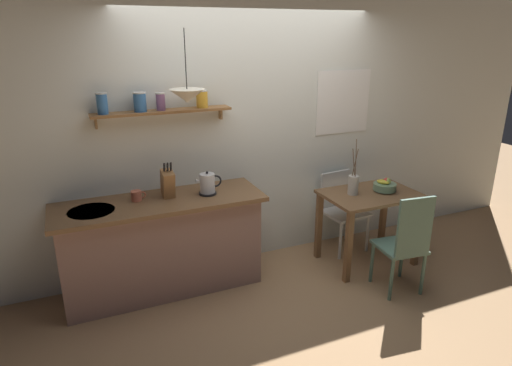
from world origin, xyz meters
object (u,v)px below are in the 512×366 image
coffee_mug_by_sink (137,196)px  dining_chair_far (341,206)px  electric_kettle (208,184)px  knife_block (168,183)px  pendant_lamp (187,96)px  twig_vase (353,184)px  fruit_bowl (385,186)px  dining_chair_near (406,241)px  dining_table (370,206)px

coffee_mug_by_sink → dining_chair_far: bearing=1.3°
electric_kettle → knife_block: bearing=169.9°
pendant_lamp → twig_vase: bearing=-8.0°
fruit_bowl → pendant_lamp: bearing=171.7°
dining_chair_near → knife_block: knife_block is taller
dining_chair_far → knife_block: bearing=-177.8°
dining_chair_near → twig_vase: size_ratio=1.74×
fruit_bowl → coffee_mug_by_sink: size_ratio=1.77×
fruit_bowl → electric_kettle: (-1.78, 0.28, 0.17)m
dining_chair_near → twig_vase: (-0.12, 0.67, 0.34)m
knife_block → twig_vase: bearing=-9.0°
dining_table → pendant_lamp: pendant_lamp is taller
fruit_bowl → coffee_mug_by_sink: coffee_mug_by_sink is taller
dining_table → electric_kettle: bearing=170.6°
dining_table → coffee_mug_by_sink: size_ratio=7.28×
dining_chair_near → fruit_bowl: (0.23, 0.62, 0.30)m
dining_chair_near → fruit_bowl: size_ratio=4.26×
twig_vase → fruit_bowl: bearing=-9.6°
dining_table → fruit_bowl: size_ratio=4.12×
fruit_bowl → pendant_lamp: (-1.92, 0.28, 0.97)m
dining_chair_far → fruit_bowl: size_ratio=3.71×
dining_chair_far → electric_kettle: size_ratio=3.52×
dining_chair_far → twig_vase: 0.54m
dining_table → coffee_mug_by_sink: 2.29m
dining_chair_far → fruit_bowl: fruit_bowl is taller
dining_chair_far → fruit_bowl: bearing=-61.5°
electric_kettle → knife_block: knife_block is taller
fruit_bowl → electric_kettle: 1.81m
dining_chair_near → dining_chair_far: 1.03m
dining_chair_far → knife_block: (-1.90, -0.07, 0.55)m
dining_table → dining_chair_near: 0.64m
dining_chair_far → twig_vase: twig_vase is taller
dining_table → dining_chair_near: dining_chair_near is taller
electric_kettle → coffee_mug_by_sink: 0.63m
fruit_bowl → dining_chair_far: bearing=118.5°
electric_kettle → pendant_lamp: bearing=-179.8°
dining_table → fruit_bowl: fruit_bowl is taller
twig_vase → coffee_mug_by_sink: bearing=171.4°
pendant_lamp → dining_chair_far: bearing=4.6°
knife_block → coffee_mug_by_sink: bearing=174.7°
knife_block → pendant_lamp: 0.79m
dining_table → twig_vase: (-0.19, 0.05, 0.24)m
fruit_bowl → twig_vase: size_ratio=0.41×
fruit_bowl → dining_table: bearing=175.5°
dining_table → dining_chair_far: 0.43m
knife_block → pendant_lamp: pendant_lamp is taller
knife_block → pendant_lamp: size_ratio=0.56×
dining_table → electric_kettle: 1.68m
electric_kettle → pendant_lamp: (-0.15, -0.00, 0.80)m
coffee_mug_by_sink → pendant_lamp: (0.47, -0.09, 0.85)m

